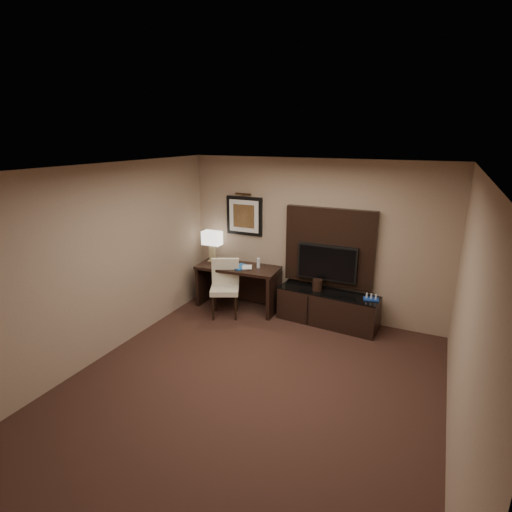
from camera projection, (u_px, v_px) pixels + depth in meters
The scene contains 20 objects.
floor at pixel (249, 389), 5.01m from camera, with size 4.50×5.00×0.01m, color #311B16.
ceiling at pixel (248, 170), 4.22m from camera, with size 4.50×5.00×0.01m, color silver.
wall_back at pixel (313, 239), 6.78m from camera, with size 4.50×0.01×2.70m, color gray.
wall_front at pixel (71, 425), 2.45m from camera, with size 4.50×0.01×2.70m, color gray.
wall_left at pixel (103, 263), 5.53m from camera, with size 0.01×5.00×2.70m, color gray.
wall_right at pixel (466, 326), 3.71m from camera, with size 0.01×5.00×2.70m, color gray.
desk at pixel (238, 287), 7.27m from camera, with size 1.48×0.63×0.79m, color black.
credenza at pixel (327, 308), 6.66m from camera, with size 1.66×0.46×0.57m, color black.
tv_wall_panel at pixel (329, 247), 6.63m from camera, with size 1.50×0.12×1.30m, color black.
tv at pixel (327, 263), 6.62m from camera, with size 1.00×0.08×0.60m, color black.
artwork at pixel (244, 216), 7.20m from camera, with size 0.70×0.04×0.70m, color black.
picture_light at pixel (243, 194), 7.06m from camera, with size 0.04×0.04×0.30m, color #3B2612.
desk_chair at pixel (225, 289), 6.90m from camera, with size 0.48×0.55×1.00m, color beige, non-canonical shape.
table_lamp at pixel (212, 247), 7.38m from camera, with size 0.34×0.20×0.56m, color tan, non-canonical shape.
desk_phone at pixel (227, 263), 7.17m from camera, with size 0.20×0.18×0.10m, color black, non-canonical shape.
blue_folder at pixel (240, 267), 7.10m from camera, with size 0.24×0.32×0.02m, color #18549D.
book at pixel (242, 262), 7.04m from camera, with size 0.17×0.02×0.23m, color #BFB496.
water_bottle at pixel (258, 263), 7.05m from camera, with size 0.06×0.06×0.18m, color silver.
ice_bucket at pixel (317, 285), 6.63m from camera, with size 0.17×0.17×0.18m, color black.
minibar_tray at pixel (371, 297), 6.26m from camera, with size 0.24×0.14×0.09m, color navy, non-canonical shape.
Camera 1 is at (1.90, -3.87, 3.06)m, focal length 28.00 mm.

